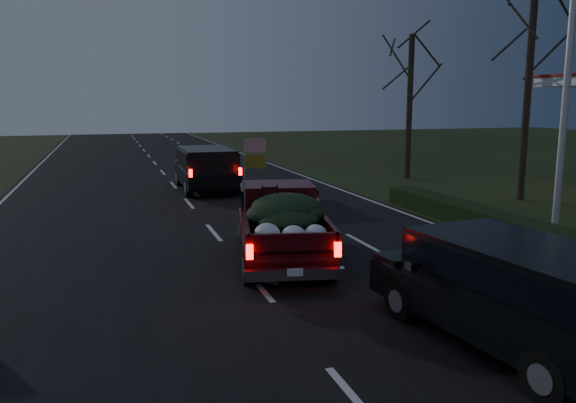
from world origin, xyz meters
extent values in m
plane|color=black|center=(0.00, 0.00, 0.00)|extent=(120.00, 120.00, 0.00)
cube|color=black|center=(0.00, 0.00, 0.01)|extent=(14.00, 120.00, 0.02)
cube|color=black|center=(7.80, 3.00, 0.30)|extent=(1.00, 10.00, 0.60)
cylinder|color=silver|center=(9.50, 2.00, 4.50)|extent=(0.20, 0.20, 9.00)
cylinder|color=black|center=(12.50, 7.00, 4.25)|extent=(0.28, 0.28, 8.50)
cylinder|color=black|center=(11.50, 14.00, 3.50)|extent=(0.28, 0.28, 7.00)
cube|color=#3D080D|center=(1.05, 1.77, 0.58)|extent=(2.86, 5.09, 0.53)
cube|color=#3D080D|center=(1.23, 2.62, 1.30)|extent=(2.05, 1.87, 0.86)
cube|color=black|center=(1.23, 2.62, 1.39)|extent=(2.13, 1.79, 0.53)
cube|color=#3D080D|center=(0.80, 0.55, 0.86)|extent=(2.29, 2.99, 0.06)
ellipsoid|color=black|center=(0.95, 1.01, 1.30)|extent=(1.86, 2.01, 0.58)
cylinder|color=gray|center=(0.21, 1.95, 1.97)|extent=(0.03, 0.03, 1.92)
cube|color=red|center=(0.46, 1.90, 2.76)|extent=(0.49, 0.12, 0.33)
cube|color=gold|center=(0.46, 1.90, 2.38)|extent=(0.49, 0.12, 0.33)
cube|color=black|center=(1.19, 13.21, 0.67)|extent=(2.23, 5.21, 0.65)
cube|color=black|center=(1.19, 12.94, 1.40)|extent=(2.08, 3.80, 0.86)
cube|color=black|center=(1.19, 12.94, 1.49)|extent=(2.19, 3.70, 0.52)
cube|color=black|center=(2.95, -3.97, 0.61)|extent=(2.50, 4.93, 0.59)
cube|color=black|center=(2.97, -4.22, 1.28)|extent=(2.24, 3.64, 0.79)
cube|color=black|center=(2.97, -4.22, 1.36)|extent=(2.32, 3.56, 0.47)
cube|color=black|center=(1.69, -3.17, 1.17)|extent=(0.12, 0.23, 0.16)
camera|label=1|loc=(-2.85, -10.80, 3.75)|focal=35.00mm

